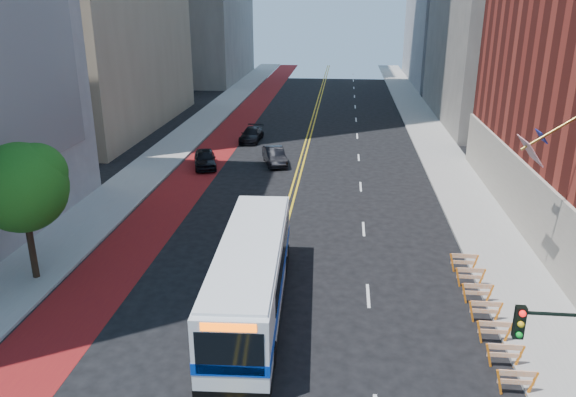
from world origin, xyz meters
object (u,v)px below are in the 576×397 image
at_px(car_c, 251,135).
at_px(street_tree, 23,184).
at_px(traffic_signal, 556,357).
at_px(car_b, 275,156).
at_px(car_a, 205,159).
at_px(transit_bus, 252,274).

bearing_deg(car_c, street_tree, -98.59).
height_order(traffic_signal, car_b, traffic_signal).
height_order(street_tree, car_a, street_tree).
distance_m(street_tree, car_c, 29.74).
xyz_separation_m(traffic_signal, transit_bus, (-9.76, 7.79, -1.98)).
bearing_deg(street_tree, car_a, 79.77).
xyz_separation_m(street_tree, car_a, (3.56, 19.73, -4.19)).
bearing_deg(car_b, car_c, 95.31).
bearing_deg(transit_bus, car_c, 96.75).
distance_m(street_tree, transit_bus, 11.49).
xyz_separation_m(transit_bus, car_c, (-5.01, 30.61, -1.10)).
bearing_deg(car_b, car_a, 177.64).
bearing_deg(car_c, car_b, -64.53).
distance_m(transit_bus, car_c, 31.03).
distance_m(traffic_signal, car_b, 33.00).
bearing_deg(car_b, transit_bus, -102.62).
relative_size(car_b, car_c, 0.96).
height_order(street_tree, transit_bus, street_tree).
xyz_separation_m(street_tree, car_c, (5.89, 28.84, -4.27)).
bearing_deg(transit_bus, traffic_signal, -41.13).
height_order(traffic_signal, transit_bus, traffic_signal).
xyz_separation_m(transit_bus, car_a, (-7.34, 21.50, -1.02)).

